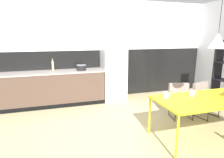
# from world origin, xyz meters

# --- Properties ---
(ground_plane) EXTENTS (8.95, 8.95, 0.00)m
(ground_plane) POSITION_xyz_m (0.00, 0.00, 0.00)
(ground_plane) COLOR tan
(back_wall_splashback_dark) EXTENTS (6.89, 0.12, 1.42)m
(back_wall_splashback_dark) POSITION_xyz_m (0.00, 2.80, 0.71)
(back_wall_splashback_dark) COLOR black
(back_wall_splashback_dark) RESTS_ON ground
(back_wall_panel_upper) EXTENTS (6.89, 0.12, 1.42)m
(back_wall_panel_upper) POSITION_xyz_m (0.00, 2.80, 2.12)
(back_wall_panel_upper) COLOR silver
(back_wall_panel_upper) RESTS_ON back_wall_splashback_dark
(kitchen_counter) EXTENTS (3.20, 0.63, 0.91)m
(kitchen_counter) POSITION_xyz_m (-1.71, 2.44, 0.46)
(kitchen_counter) COLOR brown
(kitchen_counter) RESTS_ON ground
(refrigerator_column) EXTENTS (0.65, 0.60, 1.88)m
(refrigerator_column) POSITION_xyz_m (0.22, 2.44, 0.94)
(refrigerator_column) COLOR silver
(refrigerator_column) RESTS_ON ground
(dining_table) EXTENTS (1.92, 0.92, 0.75)m
(dining_table) POSITION_xyz_m (1.17, -0.15, 0.71)
(dining_table) COLOR yellow
(dining_table) RESTS_ON ground
(armchair_by_stool) EXTENTS (0.57, 0.56, 0.75)m
(armchair_by_stool) POSITION_xyz_m (1.30, 0.80, 0.49)
(armchair_by_stool) COLOR gray
(armchair_by_stool) RESTS_ON ground
(armchair_corner_seat) EXTENTS (0.57, 0.56, 0.76)m
(armchair_corner_seat) POSITION_xyz_m (1.86, 0.68, 0.50)
(armchair_corner_seat) COLOR gray
(armchair_corner_seat) RESTS_ON ground
(mug_white_ceramic) EXTENTS (0.13, 0.09, 0.10)m
(mug_white_ceramic) POSITION_xyz_m (0.45, 0.08, 0.80)
(mug_white_ceramic) COLOR white
(mug_white_ceramic) RESTS_ON dining_table
(mug_wide_latte) EXTENTS (0.14, 0.09, 0.11)m
(mug_wide_latte) POSITION_xyz_m (0.97, 0.05, 0.80)
(mug_wide_latte) COLOR white
(mug_wide_latte) RESTS_ON dining_table
(cooking_pot) EXTENTS (0.27, 0.27, 0.17)m
(cooking_pot) POSITION_xyz_m (-0.70, 2.39, 0.99)
(cooking_pot) COLOR black
(cooking_pot) RESTS_ON kitchen_counter
(bottle_vinegar_dark) EXTENTS (0.06, 0.06, 0.32)m
(bottle_vinegar_dark) POSITION_xyz_m (-1.43, 2.59, 1.05)
(bottle_vinegar_dark) COLOR tan
(bottle_vinegar_dark) RESTS_ON kitchen_counter
(pendant_lamp_over_table_near) EXTENTS (0.28, 0.28, 1.17)m
(pendant_lamp_over_table_near) POSITION_xyz_m (1.17, -0.19, 1.74)
(pendant_lamp_over_table_near) COLOR black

